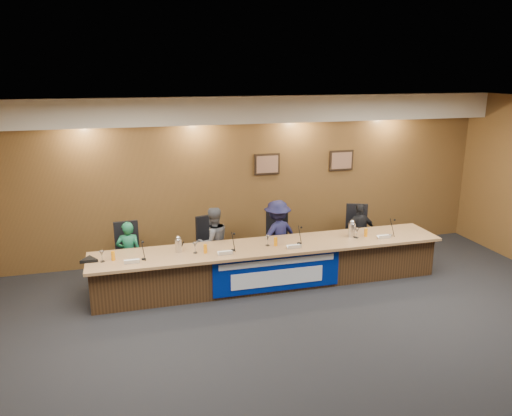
# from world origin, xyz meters

# --- Properties ---
(floor) EXTENTS (10.00, 10.00, 0.00)m
(floor) POSITION_xyz_m (0.00, 0.00, 0.00)
(floor) COLOR black
(floor) RESTS_ON ground
(ceiling) EXTENTS (10.00, 8.00, 0.04)m
(ceiling) POSITION_xyz_m (0.00, 0.00, 3.20)
(ceiling) COLOR silver
(ceiling) RESTS_ON wall_back
(wall_back) EXTENTS (10.00, 0.04, 3.20)m
(wall_back) POSITION_xyz_m (0.00, 4.00, 1.60)
(wall_back) COLOR brown
(wall_back) RESTS_ON floor
(soffit) EXTENTS (10.00, 0.50, 0.50)m
(soffit) POSITION_xyz_m (0.00, 3.75, 2.95)
(soffit) COLOR beige
(soffit) RESTS_ON wall_back
(dais_body) EXTENTS (6.00, 0.80, 0.70)m
(dais_body) POSITION_xyz_m (0.00, 2.40, 0.35)
(dais_body) COLOR #3C2614
(dais_body) RESTS_ON floor
(dais_top) EXTENTS (6.10, 0.95, 0.05)m
(dais_top) POSITION_xyz_m (0.00, 2.35, 0.72)
(dais_top) COLOR #976D44
(dais_top) RESTS_ON dais_body
(banner) EXTENTS (2.20, 0.02, 0.65)m
(banner) POSITION_xyz_m (0.00, 1.99, 0.38)
(banner) COLOR navy
(banner) RESTS_ON dais_body
(banner_text_upper) EXTENTS (2.00, 0.01, 0.10)m
(banner_text_upper) POSITION_xyz_m (0.00, 1.97, 0.58)
(banner_text_upper) COLOR silver
(banner_text_upper) RESTS_ON banner
(banner_text_lower) EXTENTS (1.60, 0.01, 0.28)m
(banner_text_lower) POSITION_xyz_m (0.00, 1.97, 0.30)
(banner_text_lower) COLOR silver
(banner_text_lower) RESTS_ON banner
(wall_photo_left) EXTENTS (0.52, 0.04, 0.42)m
(wall_photo_left) POSITION_xyz_m (0.40, 3.97, 1.85)
(wall_photo_left) COLOR black
(wall_photo_left) RESTS_ON wall_back
(wall_photo_right) EXTENTS (0.52, 0.04, 0.42)m
(wall_photo_right) POSITION_xyz_m (2.00, 3.97, 1.85)
(wall_photo_right) COLOR black
(wall_photo_right) RESTS_ON wall_back
(panelist_a) EXTENTS (0.44, 0.31, 1.16)m
(panelist_a) POSITION_xyz_m (-2.37, 3.04, 0.58)
(panelist_a) COLOR #155939
(panelist_a) RESTS_ON floor
(panelist_b) EXTENTS (0.74, 0.64, 1.30)m
(panelist_b) POSITION_xyz_m (-0.89, 3.04, 0.65)
(panelist_b) COLOR #494A4E
(panelist_b) RESTS_ON floor
(panelist_c) EXTENTS (0.98, 0.76, 1.34)m
(panelist_c) POSITION_xyz_m (0.33, 3.04, 0.67)
(panelist_c) COLOR #161638
(panelist_c) RESTS_ON floor
(panelist_d) EXTENTS (0.69, 0.29, 1.17)m
(panelist_d) POSITION_xyz_m (2.02, 3.04, 0.58)
(panelist_d) COLOR black
(panelist_d) RESTS_ON floor
(office_chair_a) EXTENTS (0.52, 0.52, 0.08)m
(office_chair_a) POSITION_xyz_m (-2.37, 3.14, 0.48)
(office_chair_a) COLOR black
(office_chair_a) RESTS_ON floor
(office_chair_b) EXTENTS (0.59, 0.59, 0.08)m
(office_chair_b) POSITION_xyz_m (-0.89, 3.14, 0.48)
(office_chair_b) COLOR black
(office_chair_b) RESTS_ON floor
(office_chair_c) EXTENTS (0.63, 0.63, 0.08)m
(office_chair_c) POSITION_xyz_m (0.33, 3.14, 0.48)
(office_chair_c) COLOR black
(office_chair_c) RESTS_ON floor
(office_chair_d) EXTENTS (0.62, 0.62, 0.08)m
(office_chair_d) POSITION_xyz_m (2.02, 3.14, 0.48)
(office_chair_d) COLOR black
(office_chair_d) RESTS_ON floor
(nameplate_a) EXTENTS (0.24, 0.08, 0.10)m
(nameplate_a) POSITION_xyz_m (-2.34, 2.09, 0.80)
(nameplate_a) COLOR white
(nameplate_a) RESTS_ON dais_top
(microphone_a) EXTENTS (0.07, 0.07, 0.02)m
(microphone_a) POSITION_xyz_m (-2.15, 2.23, 0.76)
(microphone_a) COLOR black
(microphone_a) RESTS_ON dais_top
(juice_glass_a) EXTENTS (0.06, 0.06, 0.15)m
(juice_glass_a) POSITION_xyz_m (-2.62, 2.33, 0.82)
(juice_glass_a) COLOR orange
(juice_glass_a) RESTS_ON dais_top
(water_glass_a) EXTENTS (0.08, 0.08, 0.18)m
(water_glass_a) POSITION_xyz_m (-2.78, 2.31, 0.84)
(water_glass_a) COLOR silver
(water_glass_a) RESTS_ON dais_top
(nameplate_b) EXTENTS (0.24, 0.08, 0.10)m
(nameplate_b) POSITION_xyz_m (-0.86, 2.07, 0.80)
(nameplate_b) COLOR white
(nameplate_b) RESTS_ON dais_top
(microphone_b) EXTENTS (0.07, 0.07, 0.02)m
(microphone_b) POSITION_xyz_m (-0.70, 2.25, 0.76)
(microphone_b) COLOR black
(microphone_b) RESTS_ON dais_top
(juice_glass_b) EXTENTS (0.06, 0.06, 0.15)m
(juice_glass_b) POSITION_xyz_m (-1.16, 2.27, 0.82)
(juice_glass_b) COLOR orange
(juice_glass_b) RESTS_ON dais_top
(water_glass_b) EXTENTS (0.08, 0.08, 0.18)m
(water_glass_b) POSITION_xyz_m (-1.32, 2.31, 0.84)
(water_glass_b) COLOR silver
(water_glass_b) RESTS_ON dais_top
(nameplate_c) EXTENTS (0.24, 0.08, 0.10)m
(nameplate_c) POSITION_xyz_m (0.33, 2.06, 0.80)
(nameplate_c) COLOR white
(nameplate_c) RESTS_ON dais_top
(microphone_c) EXTENTS (0.07, 0.07, 0.02)m
(microphone_c) POSITION_xyz_m (0.48, 2.28, 0.76)
(microphone_c) COLOR black
(microphone_c) RESTS_ON dais_top
(juice_glass_c) EXTENTS (0.06, 0.06, 0.15)m
(juice_glass_c) POSITION_xyz_m (0.06, 2.29, 0.82)
(juice_glass_c) COLOR orange
(juice_glass_c) RESTS_ON dais_top
(water_glass_c) EXTENTS (0.08, 0.08, 0.18)m
(water_glass_c) POSITION_xyz_m (-0.07, 2.34, 0.84)
(water_glass_c) COLOR silver
(water_glass_c) RESTS_ON dais_top
(nameplate_d) EXTENTS (0.24, 0.08, 0.10)m
(nameplate_d) POSITION_xyz_m (2.05, 2.12, 0.80)
(nameplate_d) COLOR white
(nameplate_d) RESTS_ON dais_top
(microphone_d) EXTENTS (0.07, 0.07, 0.02)m
(microphone_d) POSITION_xyz_m (2.23, 2.25, 0.76)
(microphone_d) COLOR black
(microphone_d) RESTS_ON dais_top
(juice_glass_d) EXTENTS (0.06, 0.06, 0.15)m
(juice_glass_d) POSITION_xyz_m (1.78, 2.33, 0.82)
(juice_glass_d) COLOR orange
(juice_glass_d) RESTS_ON dais_top
(water_glass_d) EXTENTS (0.08, 0.08, 0.18)m
(water_glass_d) POSITION_xyz_m (1.59, 2.30, 0.84)
(water_glass_d) COLOR silver
(water_glass_d) RESTS_ON dais_top
(carafe_left) EXTENTS (0.11, 0.11, 0.22)m
(carafe_left) POSITION_xyz_m (-1.58, 2.43, 0.86)
(carafe_left) COLOR silver
(carafe_left) RESTS_ON dais_top
(carafe_right) EXTENTS (0.13, 0.13, 0.25)m
(carafe_right) POSITION_xyz_m (1.52, 2.38, 0.88)
(carafe_right) COLOR silver
(carafe_right) RESTS_ON dais_top
(speakerphone) EXTENTS (0.32, 0.32, 0.05)m
(speakerphone) POSITION_xyz_m (-2.98, 2.38, 0.78)
(speakerphone) COLOR black
(speakerphone) RESTS_ON dais_top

